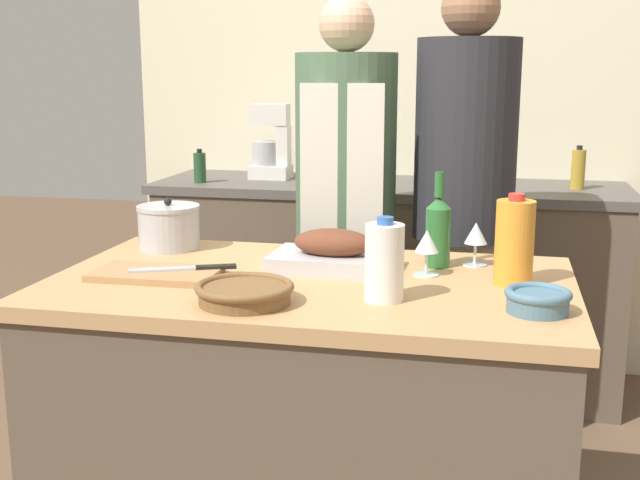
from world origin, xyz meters
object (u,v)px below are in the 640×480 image
(condiment_bottle_short, at_px, (200,167))
(wine_bottle_green, at_px, (438,230))
(stand_mixer, at_px, (271,148))
(roasting_pan, at_px, (333,254))
(milk_jug, at_px, (384,262))
(person_cook_aproned, at_px, (345,210))
(mixing_bowl, at_px, (538,300))
(condiment_bottle_extra, at_px, (433,164))
(stock_pot, at_px, (169,227))
(wine_glass_right, at_px, (476,235))
(condiment_bottle_tall, at_px, (578,169))
(person_cook_guest, at_px, (463,203))
(cutting_board, at_px, (156,274))
(juice_jug, at_px, (514,242))
(wine_glass_left, at_px, (427,244))
(knife_chef, at_px, (187,268))
(wicker_basket, at_px, (245,292))

(condiment_bottle_short, bearing_deg, wine_bottle_green, -45.19)
(wine_bottle_green, bearing_deg, stand_mixer, 122.80)
(roasting_pan, relative_size, milk_jug, 1.70)
(milk_jug, distance_m, person_cook_aproned, 1.00)
(wine_bottle_green, bearing_deg, milk_jug, -105.28)
(mixing_bowl, distance_m, condiment_bottle_extra, 1.86)
(stock_pot, relative_size, condiment_bottle_short, 1.28)
(condiment_bottle_extra, relative_size, person_cook_aproned, 0.10)
(wine_glass_right, bearing_deg, condiment_bottle_tall, 73.18)
(milk_jug, height_order, person_cook_guest, person_cook_guest)
(roasting_pan, distance_m, person_cook_aproned, 0.70)
(cutting_board, relative_size, juice_jug, 1.42)
(condiment_bottle_extra, bearing_deg, wine_glass_left, -85.91)
(knife_chef, bearing_deg, condiment_bottle_tall, 53.94)
(wicker_basket, distance_m, person_cook_guest, 1.19)
(juice_jug, relative_size, condiment_bottle_short, 1.57)
(juice_jug, relative_size, wine_glass_right, 1.92)
(condiment_bottle_tall, relative_size, person_cook_aproned, 0.11)
(cutting_board, bearing_deg, wine_bottle_green, 21.15)
(milk_jug, bearing_deg, wicker_basket, -163.20)
(knife_chef, distance_m, condiment_bottle_short, 1.48)
(knife_chef, distance_m, condiment_bottle_extra, 1.77)
(stock_pot, bearing_deg, wine_glass_left, -11.33)
(stock_pot, relative_size, wine_glass_left, 1.55)
(person_cook_aproned, bearing_deg, stand_mixer, 117.08)
(juice_jug, relative_size, wine_glass_left, 1.90)
(juice_jug, height_order, condiment_bottle_extra, juice_jug)
(stock_pot, xyz_separation_m, milk_jug, (0.73, -0.42, 0.03))
(roasting_pan, bearing_deg, person_cook_guest, 66.55)
(roasting_pan, distance_m, wicker_basket, 0.39)
(mixing_bowl, relative_size, wine_glass_right, 1.23)
(cutting_board, relative_size, person_cook_guest, 0.19)
(cutting_board, relative_size, wine_glass_right, 2.72)
(wine_bottle_green, bearing_deg, person_cook_guest, 86.31)
(stock_pot, distance_m, wine_glass_left, 0.82)
(stock_pot, xyz_separation_m, knife_chef, (0.18, -0.31, -0.05))
(knife_chef, bearing_deg, stand_mixer, 97.90)
(cutting_board, bearing_deg, stock_pot, 106.98)
(person_cook_guest, bearing_deg, roasting_pan, -114.91)
(juice_jug, height_order, person_cook_aproned, person_cook_aproned)
(wine_glass_right, xyz_separation_m, stand_mixer, (-0.97, 1.31, 0.10))
(wine_glass_right, bearing_deg, juice_jug, -61.33)
(cutting_board, xyz_separation_m, person_cook_aproned, (0.35, 0.87, 0.04))
(wicker_basket, xyz_separation_m, mixing_bowl, (0.67, 0.07, 0.00))
(condiment_bottle_tall, bearing_deg, condiment_bottle_extra, 167.90)
(stock_pot, relative_size, condiment_bottle_tall, 1.04)
(stock_pot, distance_m, condiment_bottle_extra, 1.54)
(roasting_pan, relative_size, knife_chef, 1.26)
(wine_glass_left, bearing_deg, stock_pot, 168.67)
(knife_chef, distance_m, person_cook_guest, 1.12)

